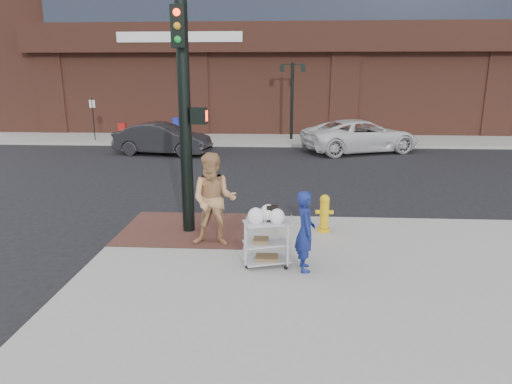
# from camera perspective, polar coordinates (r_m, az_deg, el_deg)

# --- Properties ---
(ground) EXTENTS (220.00, 220.00, 0.00)m
(ground) POSITION_cam_1_polar(r_m,az_deg,el_deg) (9.60, -6.33, -7.26)
(ground) COLOR black
(ground) RESTS_ON ground
(sidewalk_far) EXTENTS (65.00, 36.00, 0.15)m
(sidewalk_far) POSITION_cam_1_polar(r_m,az_deg,el_deg) (42.36, 18.63, 9.03)
(sidewalk_far) COLOR #9A9691
(sidewalk_far) RESTS_ON ground
(brick_curb_ramp) EXTENTS (2.80, 2.40, 0.01)m
(brick_curb_ramp) POSITION_cam_1_polar(r_m,az_deg,el_deg) (10.49, -8.77, -4.53)
(brick_curb_ramp) COLOR #4A2B22
(brick_curb_ramp) RESTS_ON sidewalk_near
(lamp_post) EXTENTS (1.32, 0.22, 4.00)m
(lamp_post) POSITION_cam_1_polar(r_m,az_deg,el_deg) (24.81, 4.53, 12.29)
(lamp_post) COLOR black
(lamp_post) RESTS_ON sidewalk_far
(parking_sign) EXTENTS (0.05, 0.05, 2.20)m
(parking_sign) POSITION_cam_1_polar(r_m,az_deg,el_deg) (25.94, -19.66, 8.57)
(parking_sign) COLOR black
(parking_sign) RESTS_ON sidewalk_far
(traffic_signal_pole) EXTENTS (0.61, 0.51, 5.00)m
(traffic_signal_pole) POSITION_cam_1_polar(r_m,az_deg,el_deg) (9.80, -8.82, 10.15)
(traffic_signal_pole) COLOR black
(traffic_signal_pole) RESTS_ON sidewalk_near
(woman_blue) EXTENTS (0.41, 0.57, 1.45)m
(woman_blue) POSITION_cam_1_polar(r_m,az_deg,el_deg) (8.08, 6.17, -4.87)
(woman_blue) COLOR navy
(woman_blue) RESTS_ON sidewalk_near
(pedestrian_tan) EXTENTS (0.95, 0.76, 1.91)m
(pedestrian_tan) POSITION_cam_1_polar(r_m,az_deg,el_deg) (9.18, -5.27, -0.98)
(pedestrian_tan) COLOR tan
(pedestrian_tan) RESTS_ON sidewalk_near
(sedan_dark) EXTENTS (4.50, 2.14, 1.42)m
(sedan_dark) POSITION_cam_1_polar(r_m,az_deg,el_deg) (21.23, -11.58, 6.52)
(sedan_dark) COLOR black
(sedan_dark) RESTS_ON ground
(minivan_white) EXTENTS (6.00, 4.31, 1.52)m
(minivan_white) POSITION_cam_1_polar(r_m,az_deg,el_deg) (22.01, 12.95, 6.84)
(minivan_white) COLOR silver
(minivan_white) RESTS_ON ground
(utility_cart) EXTENTS (0.91, 0.68, 1.13)m
(utility_cart) POSITION_cam_1_polar(r_m,az_deg,el_deg) (8.28, 1.38, -5.87)
(utility_cart) COLOR #B5B5BB
(utility_cart) RESTS_ON sidewalk_near
(fire_hydrant) EXTENTS (0.40, 0.28, 0.85)m
(fire_hydrant) POSITION_cam_1_polar(r_m,az_deg,el_deg) (10.18, 8.54, -2.59)
(fire_hydrant) COLOR gold
(fire_hydrant) RESTS_ON sidewalk_near
(newsbox_red) EXTENTS (0.39, 0.36, 0.89)m
(newsbox_red) POSITION_cam_1_polar(r_m,az_deg,el_deg) (25.63, -16.34, 7.29)
(newsbox_red) COLOR #9F1712
(newsbox_red) RESTS_ON sidewalk_far
(newsbox_blue) EXTENTS (0.61, 0.59, 1.13)m
(newsbox_blue) POSITION_cam_1_polar(r_m,az_deg,el_deg) (25.26, -9.64, 7.85)
(newsbox_blue) COLOR #1B25AF
(newsbox_blue) RESTS_ON sidewalk_far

